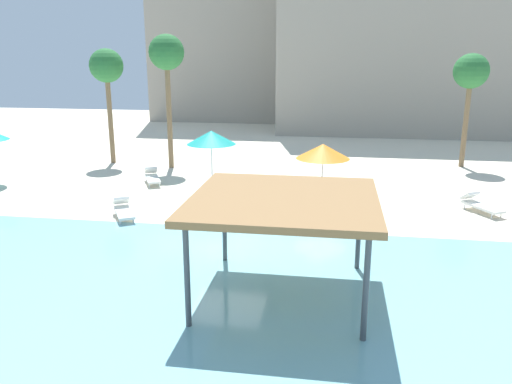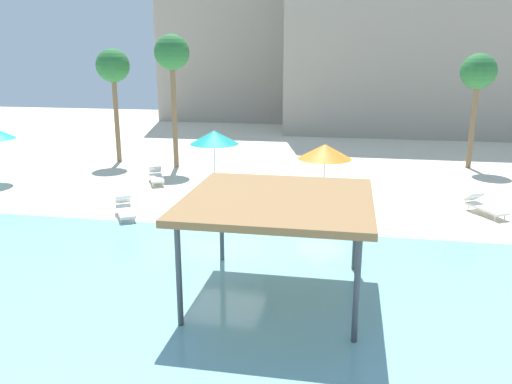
% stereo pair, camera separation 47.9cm
% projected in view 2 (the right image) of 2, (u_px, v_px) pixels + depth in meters
% --- Properties ---
extents(ground_plane, '(80.00, 80.00, 0.00)m').
position_uv_depth(ground_plane, '(226.00, 243.00, 17.38)').
color(ground_plane, beige).
extents(lagoon_water, '(44.00, 13.50, 0.04)m').
position_uv_depth(lagoon_water, '(175.00, 318.00, 12.39)').
color(lagoon_water, '#7AB7C1').
rests_on(lagoon_water, ground).
extents(shade_pavilion, '(4.72, 4.72, 2.72)m').
position_uv_depth(shade_pavilion, '(278.00, 203.00, 12.97)').
color(shade_pavilion, '#42474C').
rests_on(shade_pavilion, ground).
extents(beach_umbrella_teal_0, '(2.23, 2.23, 2.88)m').
position_uv_depth(beach_umbrella_teal_0, '(214.00, 137.00, 23.11)').
color(beach_umbrella_teal_0, silver).
rests_on(beach_umbrella_teal_0, ground).
extents(beach_umbrella_orange_3, '(2.24, 2.24, 2.63)m').
position_uv_depth(beach_umbrella_orange_3, '(325.00, 152.00, 21.06)').
color(beach_umbrella_orange_3, silver).
rests_on(beach_umbrella_orange_3, ground).
extents(lounge_chair_0, '(1.47, 1.94, 0.74)m').
position_uv_depth(lounge_chair_0, '(483.00, 206.00, 20.47)').
color(lounge_chair_0, white).
rests_on(lounge_chair_0, ground).
extents(lounge_chair_1, '(1.48, 1.94, 0.74)m').
position_uv_depth(lounge_chair_1, '(125.00, 209.00, 20.11)').
color(lounge_chair_1, white).
rests_on(lounge_chair_1, ground).
extents(lounge_chair_3, '(1.37, 1.97, 0.74)m').
position_uv_depth(lounge_chair_3, '(156.00, 176.00, 25.44)').
color(lounge_chair_3, white).
rests_on(lounge_chair_3, ground).
extents(palm_tree_0, '(1.90, 1.90, 6.26)m').
position_uv_depth(palm_tree_0, '(478.00, 74.00, 27.50)').
color(palm_tree_0, brown).
rests_on(palm_tree_0, ground).
extents(palm_tree_1, '(1.90, 1.90, 6.52)m').
position_uv_depth(palm_tree_1, '(113.00, 69.00, 29.03)').
color(palm_tree_1, brown).
rests_on(palm_tree_1, ground).
extents(palm_tree_2, '(1.90, 1.90, 7.25)m').
position_uv_depth(palm_tree_2, '(172.00, 56.00, 27.46)').
color(palm_tree_2, brown).
rests_on(palm_tree_2, ground).
extents(hotel_block_0, '(20.40, 9.43, 20.01)m').
position_uv_depth(hotel_block_0, '(273.00, 13.00, 48.77)').
color(hotel_block_0, '#9E9384').
rests_on(hotel_block_0, ground).
extents(hotel_block_1, '(23.24, 10.83, 15.95)m').
position_uv_depth(hotel_block_1, '(436.00, 31.00, 40.98)').
color(hotel_block_1, '#9E9384').
rests_on(hotel_block_1, ground).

